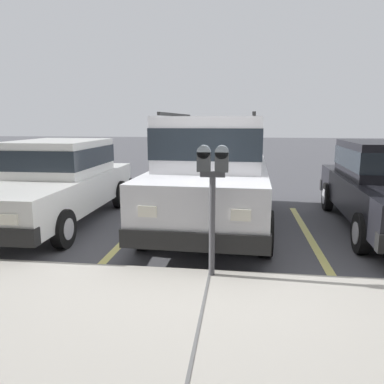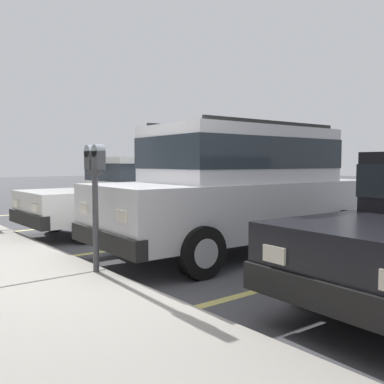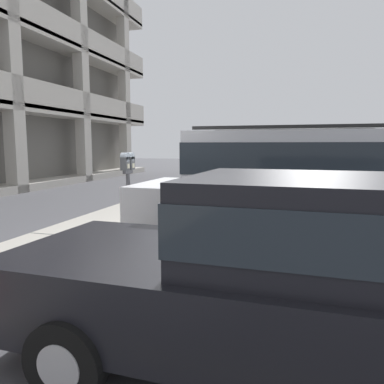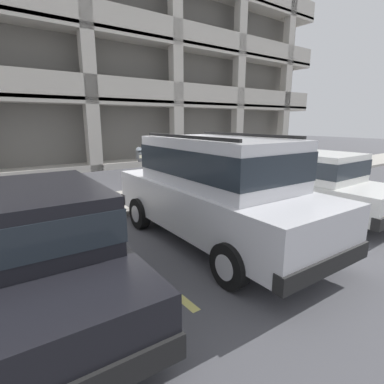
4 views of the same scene
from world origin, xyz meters
The scene contains 6 objects.
ground_plane centered at (0.00, 0.00, -0.05)m, with size 80.00×80.00×0.10m.
sidewalk centered at (0.00, 1.30, 0.06)m, with size 40.00×2.20×0.12m.
parking_stall_lines centered at (1.50, -1.40, 0.00)m, with size 12.12×4.80×0.01m.
silver_suv centered at (0.14, -2.23, 1.09)m, with size 2.13×4.84×2.03m.
dark_hatchback centered at (3.14, -2.12, 0.82)m, with size 1.87×4.49×1.54m.
parking_meter_near centered at (-0.02, 0.35, 1.25)m, with size 0.35×0.12×1.52m.
Camera 2 is at (-4.70, 2.60, 1.42)m, focal length 40.00 mm.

